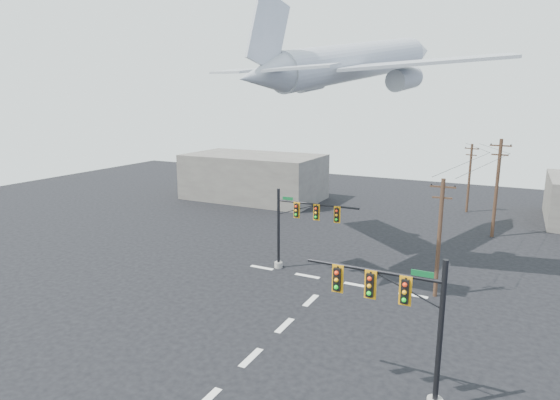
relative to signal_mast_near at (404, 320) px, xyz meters
The scene contains 10 objects.
ground 8.68m from the signal_mast_near, behind, with size 120.00×120.00×0.00m, color black.
lane_markings 10.18m from the signal_mast_near, 145.53° to the left, with size 14.00×21.20×0.01m.
signal_mast_near is the anchor object (origin of this frame).
signal_mast_far 16.65m from the signal_mast_near, 130.92° to the left, with size 6.88×0.71×6.49m.
utility_pole_a 12.55m from the signal_mast_near, 91.78° to the left, with size 1.65×0.27×8.23m.
utility_pole_b 29.96m from the signal_mast_near, 85.52° to the left, with size 1.95×0.39×9.64m.
utility_pole_c 39.72m from the signal_mast_near, 91.40° to the left, with size 1.62×0.66×8.19m.
power_lines 26.63m from the signal_mast_near, 88.10° to the left, with size 4.95×27.18×0.06m.
airliner 23.35m from the signal_mast_near, 115.07° to the left, with size 23.96×25.76×6.84m.
building_left 44.67m from the signal_mast_near, 128.42° to the left, with size 18.00×10.00×6.00m, color slate.
Camera 1 is at (11.42, -19.19, 13.34)m, focal length 30.00 mm.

